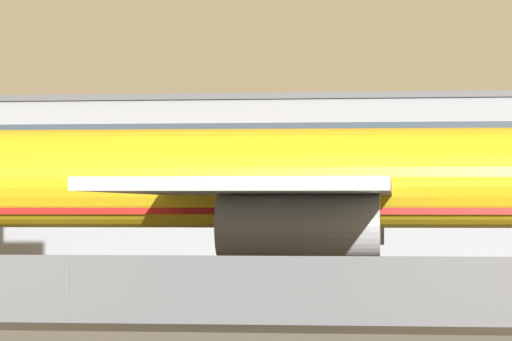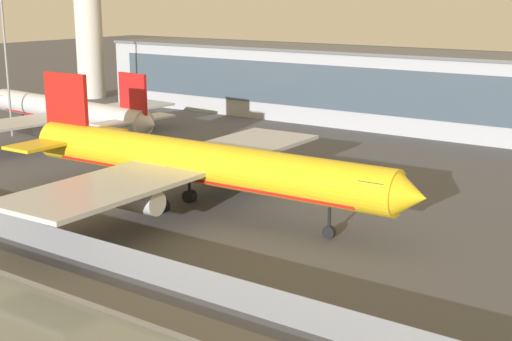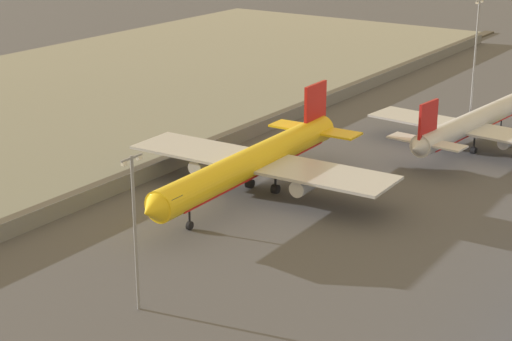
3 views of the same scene
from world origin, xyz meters
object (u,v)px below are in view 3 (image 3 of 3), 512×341
passenger_jet_silver (470,124)px  baggage_tug (283,160)px  apron_light_mast_apron_west (475,60)px  apron_light_mast_apron_east (135,224)px  cargo_jet_yellow (254,162)px

passenger_jet_silver → baggage_tug: size_ratio=12.01×
baggage_tug → apron_light_mast_apron_west: bearing=152.7°
passenger_jet_silver → apron_light_mast_apron_east: (79.82, -8.30, 5.80)m
baggage_tug → apron_light_mast_apron_east: size_ratio=0.19×
baggage_tug → apron_light_mast_apron_east: 55.94m
apron_light_mast_apron_east → cargo_jet_yellow: bearing=-165.0°
passenger_jet_silver → baggage_tug: 35.19m
cargo_jet_yellow → baggage_tug: cargo_jet_yellow is taller
baggage_tug → passenger_jet_silver: bearing=139.5°
apron_light_mast_apron_west → apron_light_mast_apron_east: bearing=-2.9°
apron_light_mast_apron_west → baggage_tug: bearing=-27.3°
cargo_jet_yellow → baggage_tug: bearing=-164.3°
cargo_jet_yellow → apron_light_mast_apron_west: bearing=164.1°
baggage_tug → apron_light_mast_apron_east: (53.20, 14.42, 9.55)m
baggage_tug → apron_light_mast_apron_east: bearing=15.2°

